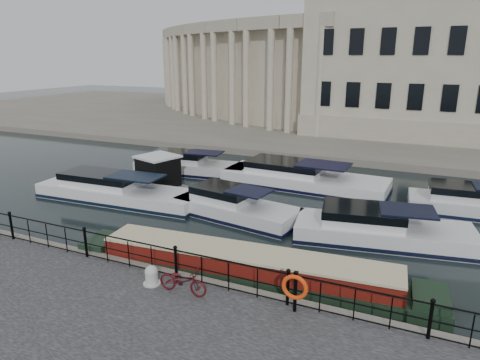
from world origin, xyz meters
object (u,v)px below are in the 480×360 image
(life_ring_post, at_px, (295,288))
(mooring_bollard, at_px, (152,275))
(narrowboat, at_px, (245,272))
(bicycle, at_px, (183,281))
(harbour_hut, at_px, (158,174))

(life_ring_post, bearing_deg, mooring_bollard, -175.75)
(narrowboat, bearing_deg, mooring_bollard, -140.17)
(mooring_bollard, bearing_deg, narrowboat, 44.35)
(mooring_bollard, bearing_deg, bicycle, -3.40)
(life_ring_post, bearing_deg, narrowboat, 140.95)
(life_ring_post, xyz_separation_m, harbour_hut, (-11.73, 10.06, -0.42))
(harbour_hut, bearing_deg, mooring_bollard, -39.42)
(life_ring_post, distance_m, narrowboat, 3.31)
(narrowboat, xyz_separation_m, harbour_hut, (-9.28, 8.07, 0.59))
(mooring_bollard, height_order, life_ring_post, life_ring_post)
(bicycle, bearing_deg, harbour_hut, 36.98)
(narrowboat, relative_size, harbour_hut, 3.85)
(bicycle, relative_size, harbour_hut, 0.48)
(bicycle, height_order, narrowboat, bicycle)
(bicycle, xyz_separation_m, harbour_hut, (-8.15, 10.50, -0.04))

